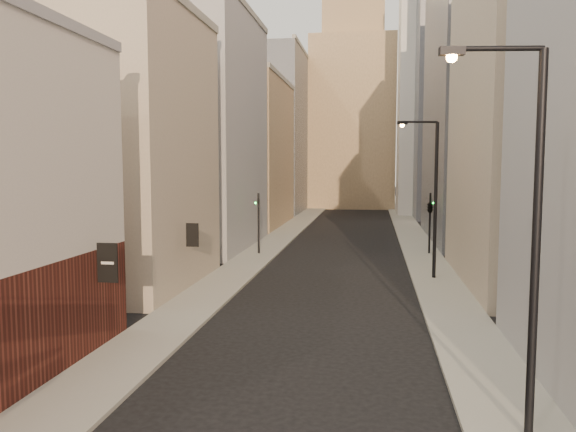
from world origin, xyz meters
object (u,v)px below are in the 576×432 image
object	(u,v)px
traffic_light_right	(430,206)
streetlamp_mid	(432,190)
clock_tower	(353,103)
streetlamp_near	(526,222)
traffic_light_left	(258,210)
white_tower	(427,85)

from	to	relation	value
traffic_light_right	streetlamp_mid	bearing A→B (deg)	71.24
clock_tower	traffic_light_right	xyz separation A→B (m)	(8.05, -51.69, -13.68)
streetlamp_near	traffic_light_right	xyz separation A→B (m)	(0.69, 30.96, -1.86)
traffic_light_left	white_tower	bearing A→B (deg)	-122.17
traffic_light_left	traffic_light_right	distance (m)	13.72
clock_tower	traffic_light_right	distance (m)	54.07
white_tower	traffic_light_left	size ratio (longest dim) A/B	8.30
white_tower	traffic_light_left	distance (m)	45.56
clock_tower	streetlamp_near	size ratio (longest dim) A/B	4.41
streetlamp_mid	traffic_light_right	distance (m)	10.13
streetlamp_mid	traffic_light_left	bearing A→B (deg)	136.47
white_tower	streetlamp_near	distance (m)	69.93
white_tower	traffic_light_right	size ratio (longest dim) A/B	8.29
streetlamp_near	streetlamp_mid	distance (m)	21.03
white_tower	streetlamp_near	xyz separation A→B (m)	(-3.64, -68.65, -12.79)
streetlamp_mid	traffic_light_right	bearing A→B (deg)	73.17
traffic_light_right	clock_tower	bearing A→B (deg)	-94.64
streetlamp_mid	streetlamp_near	bearing A→B (deg)	-100.95
streetlamp_near	streetlamp_mid	world-z (taller)	streetlamp_near
clock_tower	streetlamp_mid	xyz separation A→B (m)	(7.13, -61.62, -11.95)
traffic_light_left	clock_tower	bearing A→B (deg)	-105.46
streetlamp_near	streetlamp_mid	bearing A→B (deg)	83.80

